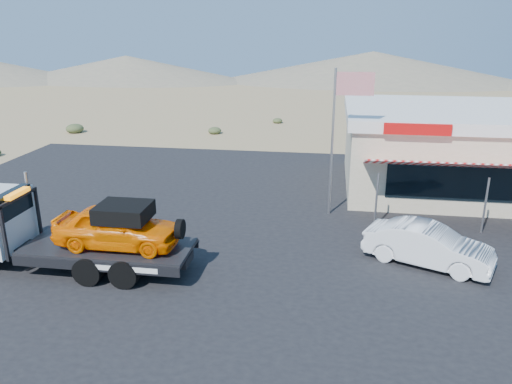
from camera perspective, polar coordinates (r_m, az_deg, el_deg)
ground at (r=17.77m, az=-7.33°, el=-6.82°), size 120.00×120.00×0.00m
asphalt_lot at (r=20.07m, az=0.51°, el=-3.59°), size 32.00×24.00×0.02m
tow_truck at (r=17.10m, az=-20.99°, el=-3.98°), size 7.64×2.27×2.55m
white_sedan at (r=17.43m, az=19.07°, el=-5.77°), size 4.33×2.95×1.35m
jerky_store at (r=25.69m, az=21.73°, el=4.66°), size 10.40×9.97×3.90m
flagpole at (r=20.27m, az=9.46°, el=7.46°), size 1.55×0.10×6.00m
distant_hills at (r=72.23m, az=-2.95°, el=13.95°), size 126.00×48.00×4.20m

